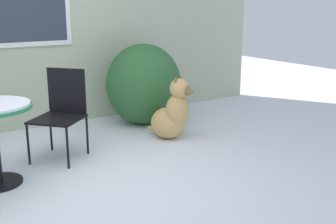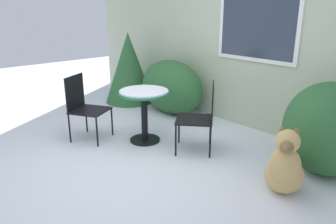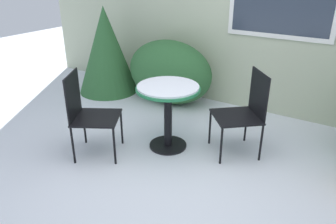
% 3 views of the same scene
% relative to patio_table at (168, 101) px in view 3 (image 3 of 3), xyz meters
% --- Properties ---
extents(ground_plane, '(16.00, 16.00, 0.00)m').
position_rel_patio_table_xyz_m(ground_plane, '(0.48, -0.57, -0.57)').
color(ground_plane, white).
extents(house_wall, '(8.00, 0.10, 2.63)m').
position_rel_patio_table_xyz_m(house_wall, '(0.49, 1.62, 0.78)').
color(house_wall, '#B2BC9E').
rests_on(house_wall, ground_plane).
extents(shrub_left, '(1.37, 0.76, 0.96)m').
position_rel_patio_table_xyz_m(shrub_left, '(-0.72, 1.16, -0.09)').
color(shrub_left, '#2D6033').
rests_on(shrub_left, ground_plane).
extents(evergreen_bush, '(0.97, 0.97, 1.39)m').
position_rel_patio_table_xyz_m(evergreen_bush, '(-1.85, 1.03, 0.12)').
color(evergreen_bush, '#2D6033').
rests_on(evergreen_bush, ground_plane).
extents(patio_table, '(0.71, 0.71, 0.75)m').
position_rel_patio_table_xyz_m(patio_table, '(0.00, 0.00, 0.00)').
color(patio_table, black).
rests_on(patio_table, ground_plane).
extents(patio_chair_near_table, '(0.67, 0.67, 0.94)m').
position_rel_patio_table_xyz_m(patio_chair_near_table, '(0.76, 0.36, -0.06)').
color(patio_chair_near_table, black).
rests_on(patio_chair_near_table, ground_plane).
extents(patio_chair_far_side, '(0.65, 0.65, 0.94)m').
position_rel_patio_table_xyz_m(patio_chair_far_side, '(-0.65, -0.59, -0.06)').
color(patio_chair_far_side, black).
rests_on(patio_chair_far_side, ground_plane).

